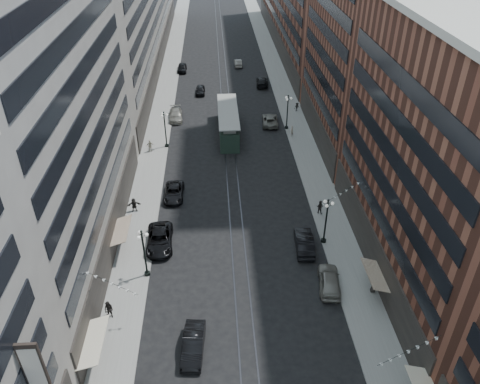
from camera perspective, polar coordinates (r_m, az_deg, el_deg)
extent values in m
plane|color=black|center=(73.96, -1.45, 7.49)|extent=(220.00, 220.00, 0.00)
cube|color=gray|center=(83.48, -9.41, 10.24)|extent=(4.00, 180.00, 0.15)
cube|color=gray|center=(84.03, 5.93, 10.68)|extent=(4.00, 180.00, 0.15)
cube|color=#2D2D33|center=(83.04, -2.21, 10.50)|extent=(0.12, 180.00, 0.02)
cube|color=#2D2D33|center=(83.07, -1.23, 10.53)|extent=(0.12, 180.00, 0.02)
cube|color=#9D988B|center=(46.01, -22.18, 7.36)|extent=(8.00, 36.00, 28.00)
cube|color=brown|center=(44.36, 22.60, 3.35)|extent=(8.00, 30.00, 24.00)
cylinder|color=black|center=(47.61, -11.23, -9.71)|extent=(0.56, 0.56, 0.30)
cylinder|color=black|center=(46.00, -11.56, -7.48)|extent=(0.18, 0.18, 5.20)
sphere|color=black|center=(44.25, -11.96, -4.73)|extent=(0.24, 0.24, 0.24)
sphere|color=white|center=(44.42, -11.33, -5.13)|extent=(0.36, 0.36, 0.36)
sphere|color=white|center=(44.83, -12.13, -4.83)|extent=(0.36, 0.36, 0.36)
sphere|color=white|center=(44.22, -12.25, -5.46)|extent=(0.36, 0.36, 0.36)
cylinder|color=black|center=(69.69, -8.91, 5.63)|extent=(0.56, 0.56, 0.30)
cylinder|color=black|center=(68.60, -9.09, 7.44)|extent=(0.18, 0.18, 5.20)
sphere|color=black|center=(67.43, -9.30, 9.57)|extent=(0.24, 0.24, 0.24)
sphere|color=white|center=(67.55, -8.89, 9.28)|extent=(0.36, 0.36, 0.36)
sphere|color=white|center=(67.97, -9.44, 9.39)|extent=(0.36, 0.36, 0.36)
sphere|color=white|center=(67.26, -9.49, 9.12)|extent=(0.36, 0.36, 0.36)
cylinder|color=black|center=(51.34, 10.14, -5.84)|extent=(0.56, 0.56, 0.30)
cylinder|color=black|center=(49.85, 10.41, -3.66)|extent=(0.18, 0.18, 5.20)
sphere|color=black|center=(48.24, 10.74, -1.00)|extent=(0.24, 0.24, 0.24)
sphere|color=white|center=(48.57, 11.21, -1.37)|extent=(0.36, 0.36, 0.36)
sphere|color=white|center=(48.72, 10.34, -1.14)|extent=(0.36, 0.36, 0.36)
sphere|color=white|center=(48.10, 10.53, -1.67)|extent=(0.36, 0.36, 0.36)
cylinder|color=black|center=(74.66, 5.68, 7.85)|extent=(0.56, 0.56, 0.30)
cylinder|color=black|center=(73.64, 5.79, 9.56)|extent=(0.18, 0.18, 5.20)
sphere|color=black|center=(72.55, 5.91, 11.59)|extent=(0.24, 0.24, 0.24)
sphere|color=white|center=(72.77, 6.25, 11.29)|extent=(0.36, 0.36, 0.36)
sphere|color=white|center=(73.03, 5.67, 11.41)|extent=(0.36, 0.36, 0.36)
sphere|color=white|center=(72.31, 5.76, 11.18)|extent=(0.36, 0.36, 0.36)
cube|color=#223529|center=(72.55, -1.44, 8.22)|extent=(2.78, 13.34, 2.89)
cube|color=gray|center=(71.81, -1.46, 9.50)|extent=(1.78, 12.23, 0.67)
cube|color=gray|center=(71.63, -1.47, 9.82)|extent=(3.00, 13.56, 0.17)
cylinder|color=black|center=(68.55, -1.27, 5.64)|extent=(2.56, 0.78, 0.78)
cylinder|color=black|center=(77.53, -1.58, 9.08)|extent=(2.56, 0.78, 0.78)
imported|color=black|center=(50.61, -9.77, -5.72)|extent=(2.91, 5.90, 1.61)
imported|color=slate|center=(46.06, 10.83, -10.53)|extent=(2.60, 5.11, 1.67)
imported|color=black|center=(40.51, -5.72, -18.02)|extent=(2.06, 4.95, 1.59)
imported|color=black|center=(43.96, -15.70, -13.65)|extent=(0.99, 0.77, 1.79)
imported|color=black|center=(57.96, -8.06, -0.06)|extent=(2.37, 4.99, 1.38)
imported|color=slate|center=(78.16, -7.84, 9.28)|extent=(2.43, 5.33, 1.51)
imported|color=black|center=(100.03, -7.08, 14.80)|extent=(1.88, 4.55, 1.54)
imported|color=black|center=(49.92, 7.85, -6.10)|extent=(2.10, 5.20, 1.68)
imported|color=#68665C|center=(75.91, 3.68, 8.76)|extent=(2.85, 5.46, 1.47)
imported|color=black|center=(91.90, 2.73, 13.32)|extent=(2.70, 5.60, 1.57)
imported|color=black|center=(88.08, -4.86, 12.26)|extent=(1.75, 4.12, 1.39)
imported|color=slate|center=(102.52, -0.24, 15.46)|extent=(1.53, 4.24, 1.39)
imported|color=black|center=(56.06, -12.80, -1.52)|extent=(1.65, 0.76, 1.71)
imported|color=#AEA890|center=(68.37, -10.90, 5.55)|extent=(1.13, 0.70, 1.79)
imported|color=black|center=(55.11, 9.71, -1.80)|extent=(0.93, 0.78, 1.68)
imported|color=beige|center=(72.10, 6.32, 7.43)|extent=(0.71, 0.64, 1.64)
imported|color=black|center=(80.68, 6.96, 10.26)|extent=(1.07, 0.75, 1.53)
imported|color=black|center=(46.38, 15.99, -10.80)|extent=(0.56, 0.87, 1.66)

